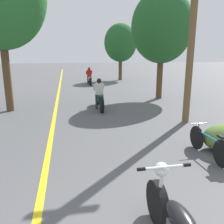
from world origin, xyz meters
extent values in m
cube|color=yellow|center=(-1.70, 12.76, 0.00)|extent=(0.14, 48.00, 0.01)
cylinder|color=brown|center=(3.07, 6.31, 3.17)|extent=(0.24, 0.24, 6.34)
cylinder|color=#513A23|center=(3.88, 10.96, 1.38)|extent=(0.32, 0.32, 2.76)
ellipsoid|color=#235B28|center=(3.88, 10.96, 3.78)|extent=(3.25, 2.92, 3.73)
cylinder|color=#513A23|center=(3.82, 20.47, 1.22)|extent=(0.32, 0.32, 2.43)
ellipsoid|color=#235B28|center=(3.82, 20.47, 3.37)|extent=(2.97, 2.67, 3.41)
cylinder|color=#513A23|center=(-3.64, 9.38, 1.77)|extent=(0.32, 0.32, 3.54)
ellipsoid|color=#5B7A38|center=(2.76, 3.69, 0.35)|extent=(1.10, 0.88, 0.70)
cylinder|color=black|center=(0.08, 1.48, 0.32)|extent=(0.12, 0.65, 0.65)
ellipsoid|color=black|center=(0.08, 0.76, 0.61)|extent=(0.24, 0.66, 0.19)
cylinder|color=silver|center=(0.08, 1.39, 0.65)|extent=(0.06, 0.23, 0.67)
cylinder|color=silver|center=(0.08, 1.30, 0.98)|extent=(0.65, 0.04, 0.04)
cylinder|color=black|center=(-0.25, 1.30, 0.98)|extent=(0.11, 0.05, 0.05)
cylinder|color=black|center=(0.40, 1.30, 0.98)|extent=(0.11, 0.05, 0.05)
sphere|color=silver|center=(0.08, 1.39, 0.90)|extent=(0.20, 0.20, 0.20)
cylinder|color=black|center=(0.26, 9.77, 0.34)|extent=(0.12, 0.67, 0.67)
cylinder|color=black|center=(0.26, 8.29, 0.34)|extent=(0.12, 0.67, 0.67)
cube|color=#0C4723|center=(0.26, 9.03, 0.52)|extent=(0.20, 0.95, 0.28)
cylinder|color=silver|center=(0.26, 9.67, 1.02)|extent=(0.50, 0.03, 0.03)
cylinder|color=#282D3D|center=(0.13, 8.98, 0.33)|extent=(0.11, 0.11, 0.66)
cylinder|color=#282D3D|center=(0.39, 8.98, 0.33)|extent=(0.11, 0.11, 0.66)
cube|color=silver|center=(0.26, 9.01, 0.91)|extent=(0.34, 0.27, 0.53)
cylinder|color=silver|center=(0.06, 9.17, 0.96)|extent=(0.08, 0.42, 0.33)
cylinder|color=silver|center=(0.46, 9.17, 0.96)|extent=(0.08, 0.42, 0.33)
sphere|color=black|center=(0.26, 9.05, 1.27)|extent=(0.21, 0.21, 0.21)
cylinder|color=black|center=(0.66, 18.56, 0.29)|extent=(0.12, 0.58, 0.58)
cylinder|color=black|center=(0.66, 17.06, 0.29)|extent=(0.12, 0.58, 0.58)
cube|color=silver|center=(0.66, 17.81, 0.47)|extent=(0.20, 0.96, 0.28)
cylinder|color=silver|center=(0.66, 18.46, 0.93)|extent=(0.50, 0.03, 0.03)
cylinder|color=#38383D|center=(0.53, 17.76, 0.30)|extent=(0.11, 0.11, 0.61)
cylinder|color=#38383D|center=(0.79, 17.76, 0.30)|extent=(0.11, 0.11, 0.61)
cube|color=red|center=(0.66, 17.79, 0.87)|extent=(0.34, 0.27, 0.55)
cylinder|color=red|center=(0.46, 17.95, 0.92)|extent=(0.08, 0.43, 0.34)
cylinder|color=red|center=(0.86, 17.95, 0.92)|extent=(0.08, 0.43, 0.34)
sphere|color=#B21919|center=(0.66, 17.83, 1.25)|extent=(0.23, 0.23, 0.23)
cylinder|color=black|center=(2.13, 3.94, 0.31)|extent=(0.04, 0.62, 0.62)
cylinder|color=black|center=(2.13, 2.88, 0.31)|extent=(0.04, 0.62, 0.62)
cylinder|color=#197FB2|center=(2.13, 3.41, 0.53)|extent=(0.04, 0.84, 0.04)
cylinder|color=#197FB2|center=(2.13, 2.96, 0.49)|extent=(0.03, 0.03, 0.37)
cube|color=black|center=(2.13, 2.96, 0.68)|extent=(0.10, 0.20, 0.05)
cylinder|color=#197FB2|center=(2.13, 3.89, 0.51)|extent=(0.03, 0.03, 0.40)
cylinder|color=silver|center=(2.13, 3.89, 0.71)|extent=(0.44, 0.03, 0.03)
camera|label=1|loc=(-1.16, -1.41, 2.47)|focal=38.00mm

